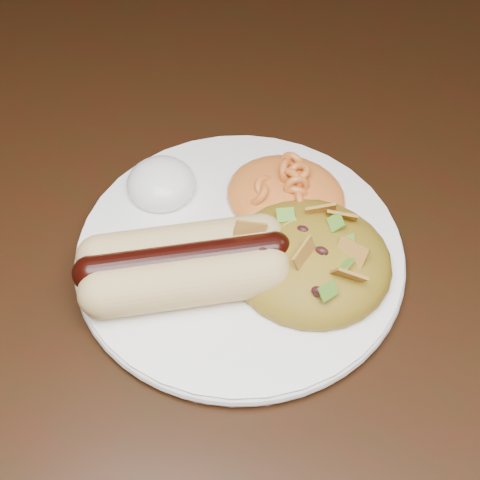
% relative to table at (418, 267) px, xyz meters
% --- Properties ---
extents(table, '(1.60, 0.90, 0.75)m').
position_rel_table_xyz_m(table, '(0.00, 0.00, 0.00)').
color(table, black).
rests_on(table, floor).
extents(plate, '(0.26, 0.26, 0.01)m').
position_rel_table_xyz_m(plate, '(-0.11, -0.12, 0.10)').
color(plate, white).
rests_on(plate, table).
extents(hotdog, '(0.11, 0.12, 0.03)m').
position_rel_table_xyz_m(hotdog, '(-0.13, -0.16, 0.12)').
color(hotdog, tan).
rests_on(hotdog, plate).
extents(mac_and_cheese, '(0.10, 0.09, 0.03)m').
position_rel_table_xyz_m(mac_and_cheese, '(-0.10, -0.07, 0.12)').
color(mac_and_cheese, orange).
rests_on(mac_and_cheese, plate).
extents(sour_cream, '(0.06, 0.06, 0.03)m').
position_rel_table_xyz_m(sour_cream, '(-0.19, -0.10, 0.12)').
color(sour_cream, white).
rests_on(sour_cream, plate).
extents(taco_salad, '(0.11, 0.10, 0.05)m').
position_rel_table_xyz_m(taco_salad, '(-0.06, -0.11, 0.12)').
color(taco_salad, '#B44E09').
rests_on(taco_salad, plate).
extents(fork, '(0.03, 0.13, 0.00)m').
position_rel_table_xyz_m(fork, '(-0.15, -0.13, 0.09)').
color(fork, white).
rests_on(fork, table).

